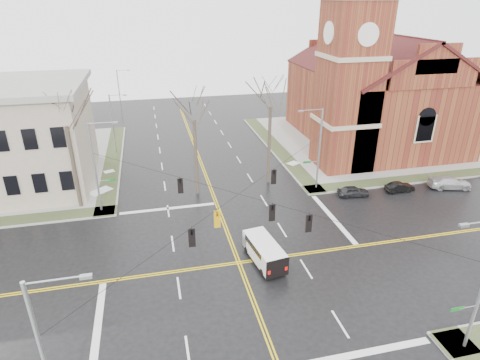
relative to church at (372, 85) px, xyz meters
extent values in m
plane|color=black|center=(-24.76, -24.78, -8.43)|extent=(120.00, 120.00, 0.00)
cube|color=gray|center=(0.24, 0.22, -8.36)|extent=(30.00, 30.00, 0.15)
cube|color=#313D21|center=(-13.56, 0.22, -8.28)|extent=(2.00, 30.00, 0.02)
cube|color=#313D21|center=(0.24, -13.58, -8.28)|extent=(30.00, 2.00, 0.02)
cube|color=#313D21|center=(-35.96, 0.22, -8.28)|extent=(2.00, 30.00, 0.02)
cube|color=gold|center=(-24.88, -24.78, -8.43)|extent=(0.12, 100.00, 0.01)
cube|color=gold|center=(-24.64, -24.78, -8.43)|extent=(0.12, 100.00, 0.01)
cube|color=gold|center=(-24.76, -24.90, -8.43)|extent=(100.00, 0.12, 0.01)
cube|color=gold|center=(-24.76, -24.66, -8.43)|extent=(100.00, 0.12, 0.01)
cube|color=silver|center=(-19.76, -35.28, -8.43)|extent=(9.50, 0.50, 0.01)
cube|color=silver|center=(-29.76, -14.28, -8.43)|extent=(9.50, 0.50, 0.01)
cube|color=silver|center=(-35.26, -29.78, -8.43)|extent=(0.50, 9.50, 0.01)
cube|color=silver|center=(-14.26, -19.78, -8.43)|extent=(0.50, 9.50, 0.01)
cube|color=maroon|center=(-7.76, -7.78, 1.57)|extent=(6.00, 6.00, 20.00)
cylinder|color=silver|center=(-7.76, -10.83, 7.57)|extent=(2.40, 0.15, 2.40)
cylinder|color=silver|center=(-10.81, -7.78, 7.57)|extent=(0.15, 2.40, 2.40)
cube|color=maroon|center=(1.24, 1.22, -3.43)|extent=(18.00, 24.00, 10.00)
cube|color=maroon|center=(-7.96, -4.78, -6.23)|extent=(2.00, 5.00, 4.40)
cube|color=gray|center=(-46.76, -4.78, -2.93)|extent=(18.00, 14.00, 11.00)
cylinder|color=gray|center=(-13.26, -13.28, -3.78)|extent=(0.20, 0.20, 9.00)
cylinder|color=gray|center=(-13.86, -13.28, -5.13)|extent=(1.20, 0.06, 0.06)
cube|color=#105E1C|center=(-14.56, -13.28, -5.13)|extent=(0.90, 0.04, 0.25)
cylinder|color=gray|center=(-14.46, -13.28, 0.62)|extent=(2.40, 0.08, 0.08)
cube|color=gray|center=(-15.66, -13.28, 0.57)|extent=(0.50, 0.22, 0.15)
cylinder|color=gray|center=(-36.26, -13.28, -3.78)|extent=(0.20, 0.20, 9.00)
cylinder|color=gray|center=(-35.66, -13.28, -5.13)|extent=(1.20, 0.06, 0.06)
cube|color=#105E1C|center=(-34.96, -13.28, -5.13)|extent=(0.90, 0.04, 0.25)
cylinder|color=gray|center=(-35.06, -13.28, 0.62)|extent=(2.40, 0.08, 0.08)
cube|color=gray|center=(-33.86, -13.28, 0.57)|extent=(0.50, 0.22, 0.15)
cylinder|color=gray|center=(-13.86, -36.28, -5.13)|extent=(1.20, 0.06, 0.06)
cube|color=#105E1C|center=(-14.56, -36.28, -5.13)|extent=(0.90, 0.04, 0.25)
cube|color=gray|center=(-15.66, -36.28, 0.57)|extent=(0.50, 0.22, 0.15)
cylinder|color=gray|center=(-35.06, -36.28, 0.62)|extent=(2.40, 0.08, 0.08)
cube|color=gray|center=(-33.86, -36.28, 0.57)|extent=(0.50, 0.22, 0.15)
cylinder|color=black|center=(-24.76, -24.78, -2.23)|extent=(23.02, 23.02, 0.03)
cylinder|color=black|center=(-24.76, -24.78, -2.23)|extent=(23.02, 23.02, 0.03)
imported|color=black|center=(-28.76, -28.78, -2.98)|extent=(0.21, 0.26, 1.30)
imported|color=black|center=(-20.76, -20.78, -2.98)|extent=(0.21, 0.26, 1.30)
imported|color=#CF960C|center=(-26.76, -26.78, -2.98)|extent=(0.21, 0.26, 1.30)
imported|color=black|center=(-28.76, -20.78, -2.98)|extent=(0.21, 0.26, 1.30)
imported|color=black|center=(-20.76, -28.78, -2.98)|extent=(0.21, 0.26, 1.30)
imported|color=black|center=(-22.76, -26.78, -2.98)|extent=(0.21, 0.26, 1.30)
cylinder|color=gray|center=(-35.56, 3.22, -4.33)|extent=(0.16, 0.16, 8.00)
cylinder|color=gray|center=(-34.56, 3.22, -0.43)|extent=(2.00, 0.07, 0.07)
cube|color=gray|center=(-33.56, 3.22, -0.48)|extent=(0.45, 0.20, 0.13)
cylinder|color=gray|center=(-35.56, 23.22, -4.33)|extent=(0.16, 0.16, 8.00)
cylinder|color=gray|center=(-34.56, 23.22, -0.43)|extent=(2.00, 0.07, 0.07)
cube|color=gray|center=(-33.56, 23.22, -0.48)|extent=(0.45, 0.20, 0.13)
cube|color=white|center=(-22.76, -25.19, -7.35)|extent=(2.52, 5.01, 1.54)
cube|color=white|center=(-23.05, -23.22, -7.57)|extent=(1.95, 1.07, 1.09)
cube|color=black|center=(-23.09, -22.91, -7.08)|extent=(1.67, 0.35, 0.72)
cube|color=black|center=(-22.79, -25.01, -6.85)|extent=(2.32, 3.49, 0.50)
cube|color=#B70C0A|center=(-23.11, -27.70, -7.53)|extent=(0.22, 0.09, 0.31)
cube|color=#B70C0A|center=(-21.72, -27.50, -7.53)|extent=(0.22, 0.09, 0.31)
cube|color=black|center=(-22.76, -25.19, -8.14)|extent=(2.57, 5.06, 0.09)
cylinder|color=black|center=(-23.81, -23.74, -8.11)|extent=(0.33, 0.68, 0.65)
cylinder|color=black|center=(-22.17, -23.50, -8.11)|extent=(0.33, 0.68, 0.65)
cylinder|color=black|center=(-23.36, -26.87, -8.11)|extent=(0.33, 0.68, 0.65)
cylinder|color=black|center=(-21.72, -26.63, -8.11)|extent=(0.33, 0.68, 0.65)
imported|color=black|center=(-10.14, -15.91, -7.86)|extent=(3.48, 1.73, 1.14)
imported|color=black|center=(-4.63, -16.03, -7.90)|extent=(3.25, 1.23, 1.06)
imported|color=#BBBBBE|center=(1.35, -16.48, -7.76)|extent=(4.95, 2.95, 1.34)
cylinder|color=#322B20|center=(-38.37, -11.97, -4.09)|extent=(0.36, 0.36, 8.39)
cylinder|color=#322B20|center=(-26.37, -11.55, -4.22)|extent=(0.36, 0.36, 8.14)
cylinder|color=#322B20|center=(-18.04, -10.52, -3.91)|extent=(0.36, 0.36, 8.75)
camera|label=1|loc=(-30.67, -50.78, 11.08)|focal=30.00mm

